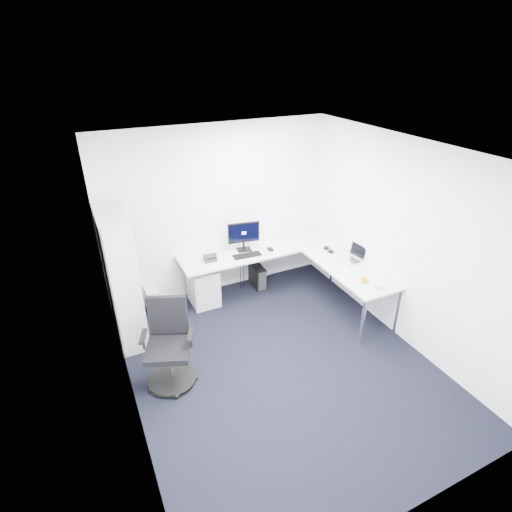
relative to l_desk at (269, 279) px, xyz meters
name	(u,v)px	position (x,y,z in m)	size (l,w,h in m)	color
ground	(280,364)	(-0.55, -1.40, -0.38)	(4.20, 4.20, 0.00)	black
ceiling	(288,155)	(-0.55, -1.40, 2.32)	(4.20, 4.20, 0.00)	white
wall_back	(218,212)	(-0.55, 0.70, 0.97)	(3.60, 0.02, 2.70)	white
wall_front	(427,409)	(-0.55, -3.50, 0.97)	(3.60, 0.02, 2.70)	white
wall_left	(120,315)	(-2.35, -1.40, 0.97)	(0.02, 4.20, 2.70)	white
wall_right	(405,244)	(1.25, -1.40, 0.97)	(0.02, 4.20, 2.70)	white
l_desk	(269,279)	(0.00, 0.00, 0.00)	(2.61, 1.46, 0.76)	silver
drawer_pedestal	(203,285)	(-0.97, 0.38, -0.07)	(0.41, 0.51, 0.63)	silver
bookshelf	(122,279)	(-2.17, 0.05, 0.54)	(0.36, 0.92, 1.85)	#BBBDBD
task_chair	(168,347)	(-1.89, -1.09, 0.16)	(0.61, 0.61, 1.09)	black
black_pc_tower	(257,276)	(0.01, 0.45, -0.19)	(0.17, 0.39, 0.38)	black
beige_pc_tower	(151,298)	(-1.76, 0.57, -0.19)	(0.18, 0.40, 0.38)	#BFB5A2
power_strip	(265,274)	(0.27, 0.70, -0.36)	(0.38, 0.07, 0.04)	silver
monitor	(244,236)	(-0.25, 0.41, 0.62)	(0.50, 0.16, 0.48)	black
black_keyboard	(247,255)	(-0.29, 0.20, 0.39)	(0.43, 0.15, 0.02)	black
mouse	(270,249)	(0.12, 0.22, 0.40)	(0.06, 0.11, 0.03)	black
desk_phone	(210,256)	(-0.85, 0.32, 0.44)	(0.18, 0.18, 0.13)	#27272A
laptop	(349,254)	(1.04, -0.60, 0.49)	(0.32, 0.31, 0.23)	silver
white_keyboard	(332,266)	(0.70, -0.64, 0.39)	(0.11, 0.38, 0.01)	silver
headphones	(329,249)	(0.95, -0.18, 0.41)	(0.13, 0.21, 0.05)	black
orange_fruit	(364,280)	(0.84, -1.19, 0.42)	(0.09, 0.09, 0.09)	orange
tissue_box	(375,284)	(0.92, -1.34, 0.42)	(0.11, 0.22, 0.08)	silver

